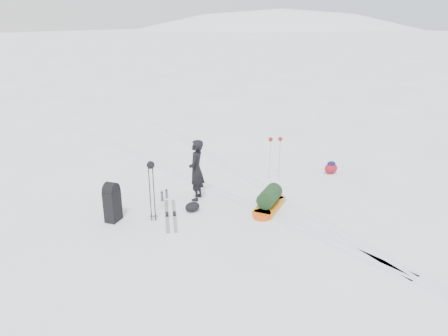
{
  "coord_description": "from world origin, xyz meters",
  "views": [
    {
      "loc": [
        -6.8,
        -8.31,
        4.82
      ],
      "look_at": [
        -0.35,
        0.11,
        0.95
      ],
      "focal_mm": 35.0,
      "sensor_mm": 36.0,
      "label": 1
    }
  ],
  "objects_px": {
    "skier": "(196,170)",
    "expedition_rucksack": "(113,202)",
    "pulk_sled": "(269,201)",
    "ski_poles_black": "(151,172)"
  },
  "relations": [
    {
      "from": "skier",
      "to": "expedition_rucksack",
      "type": "xyz_separation_m",
      "value": [
        -2.28,
        0.23,
        -0.37
      ]
    },
    {
      "from": "skier",
      "to": "ski_poles_black",
      "type": "height_order",
      "value": "skier"
    },
    {
      "from": "pulk_sled",
      "to": "expedition_rucksack",
      "type": "relative_size",
      "value": 1.47
    },
    {
      "from": "skier",
      "to": "pulk_sled",
      "type": "xyz_separation_m",
      "value": [
        1.11,
        -1.66,
        -0.6
      ]
    },
    {
      "from": "skier",
      "to": "ski_poles_black",
      "type": "relative_size",
      "value": 1.09
    },
    {
      "from": "skier",
      "to": "ski_poles_black",
      "type": "bearing_deg",
      "value": -25.49
    },
    {
      "from": "skier",
      "to": "expedition_rucksack",
      "type": "bearing_deg",
      "value": -46.49
    },
    {
      "from": "pulk_sled",
      "to": "ski_poles_black",
      "type": "distance_m",
      "value": 3.1
    },
    {
      "from": "pulk_sled",
      "to": "ski_poles_black",
      "type": "relative_size",
      "value": 1.02
    },
    {
      "from": "pulk_sled",
      "to": "expedition_rucksack",
      "type": "height_order",
      "value": "expedition_rucksack"
    }
  ]
}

